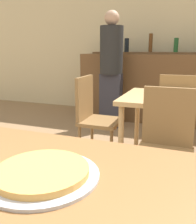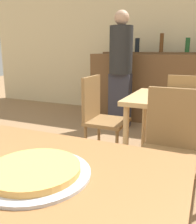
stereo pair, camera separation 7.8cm
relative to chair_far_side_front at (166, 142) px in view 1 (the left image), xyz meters
name	(u,v)px [view 1 (the left image)]	position (x,y,z in m)	size (l,w,h in m)	color
wall_back	(166,36)	(-0.35, 2.91, 0.88)	(8.00, 0.05, 2.80)	beige
dining_table_near	(45,191)	(-0.35, -1.05, 0.13)	(1.10, 0.77, 0.74)	brown
dining_table_far	(173,107)	(0.00, 0.57, 0.14)	(0.92, 0.80, 0.76)	tan
bar_counter	(159,88)	(-0.35, 2.40, 0.03)	(2.60, 0.56, 1.10)	brown
bar_back_shelf	(163,50)	(-0.34, 2.54, 0.64)	(2.39, 0.24, 0.33)	brown
chair_far_side_front	(166,142)	(0.00, 0.00, 0.00)	(0.40, 0.40, 0.91)	olive
chair_far_side_back	(176,108)	(0.00, 1.14, 0.00)	(0.40, 0.40, 0.91)	olive
chair_far_side_left	(94,114)	(-0.79, 0.57, 0.00)	(0.40, 0.40, 0.91)	olive
pizza_tray	(42,173)	(-0.33, -1.09, 0.23)	(0.41, 0.41, 0.04)	#B7B7BC
person_standing	(111,66)	(-1.00, 1.82, 0.41)	(0.34, 0.34, 1.71)	#2D2D38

